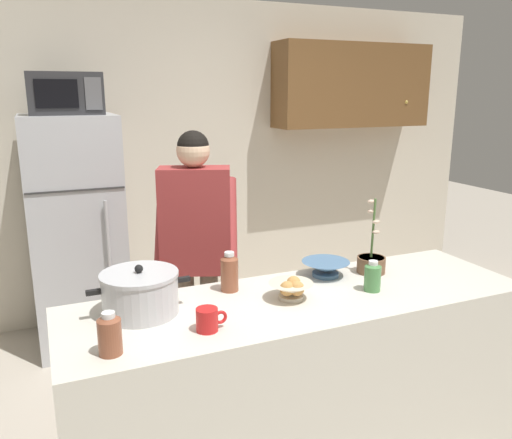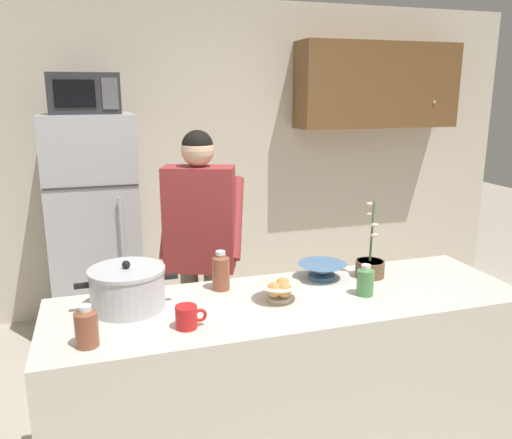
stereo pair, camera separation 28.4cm
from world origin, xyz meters
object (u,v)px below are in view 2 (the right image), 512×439
(microwave, at_px, (85,93))
(cooking_pot, at_px, (128,288))
(bottle_mid_counter, at_px, (365,280))
(potted_orchid, at_px, (370,265))
(bread_bowl, at_px, (280,290))
(empty_bowl, at_px, (322,270))
(refrigerator, at_px, (95,229))
(coffee_mug, at_px, (187,317))
(bottle_far_corner, at_px, (221,271))
(bottle_near_edge, at_px, (86,326))
(person_near_pot, at_px, (200,233))

(microwave, height_order, cooking_pot, microwave)
(bottle_mid_counter, distance_m, potted_orchid, 0.26)
(bread_bowl, bearing_deg, cooking_pot, 169.55)
(empty_bowl, bearing_deg, refrigerator, 124.11)
(refrigerator, bearing_deg, coffee_mug, -80.02)
(microwave, bearing_deg, bottle_far_corner, -70.14)
(microwave, xyz_separation_m, bottle_far_corner, (0.58, -1.62, -0.83))
(refrigerator, height_order, bread_bowl, refrigerator)
(empty_bowl, height_order, bottle_far_corner, bottle_far_corner)
(bottle_near_edge, xyz_separation_m, potted_orchid, (1.40, 0.35, -0.02))
(bottle_near_edge, bearing_deg, bread_bowl, 12.88)
(bottle_mid_counter, bearing_deg, person_near_pot, 122.86)
(bottle_near_edge, bearing_deg, potted_orchid, 14.19)
(coffee_mug, height_order, bottle_near_edge, bottle_near_edge)
(bottle_mid_counter, bearing_deg, bread_bowl, 172.31)
(person_near_pot, distance_m, cooking_pot, 0.89)
(microwave, xyz_separation_m, cooking_pot, (0.14, -1.71, -0.83))
(refrigerator, distance_m, cooking_pot, 1.74)
(refrigerator, bearing_deg, bread_bowl, -66.46)
(bread_bowl, relative_size, bottle_far_corner, 1.07)
(potted_orchid, bearing_deg, person_near_pot, 136.33)
(cooking_pot, bearing_deg, bottle_mid_counter, -9.41)
(cooking_pot, relative_size, coffee_mug, 3.40)
(microwave, distance_m, bread_bowl, 2.19)
(bread_bowl, bearing_deg, bottle_near_edge, -167.12)
(refrigerator, height_order, person_near_pot, refrigerator)
(microwave, bearing_deg, cooking_pot, -85.41)
(cooking_pot, relative_size, potted_orchid, 1.11)
(bottle_far_corner, height_order, potted_orchid, potted_orchid)
(bottle_mid_counter, relative_size, potted_orchid, 0.37)
(bottle_near_edge, height_order, bottle_mid_counter, bottle_near_edge)
(bottle_near_edge, xyz_separation_m, bottle_far_corner, (0.62, 0.41, 0.01))
(coffee_mug, distance_m, potted_orchid, 1.06)
(bottle_mid_counter, bearing_deg, cooking_pot, 170.59)
(coffee_mug, xyz_separation_m, bottle_near_edge, (-0.39, -0.04, 0.03))
(cooking_pot, distance_m, bread_bowl, 0.68)
(bottle_near_edge, height_order, bottle_far_corner, bottle_far_corner)
(coffee_mug, relative_size, bread_bowl, 0.63)
(cooking_pot, relative_size, bread_bowl, 2.14)
(bread_bowl, xyz_separation_m, bottle_mid_counter, (0.41, -0.06, 0.02))
(bread_bowl, distance_m, bottle_near_edge, 0.87)
(potted_orchid, bearing_deg, microwave, 129.27)
(microwave, distance_m, person_near_pot, 1.40)
(coffee_mug, relative_size, bottle_far_corner, 0.67)
(person_near_pot, height_order, bottle_mid_counter, person_near_pot)
(microwave, relative_size, empty_bowl, 1.91)
(empty_bowl, bearing_deg, person_near_pot, 126.72)
(empty_bowl, bearing_deg, bottle_mid_counter, -68.58)
(refrigerator, distance_m, microwave, 0.99)
(cooking_pot, bearing_deg, coffee_mug, -51.90)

